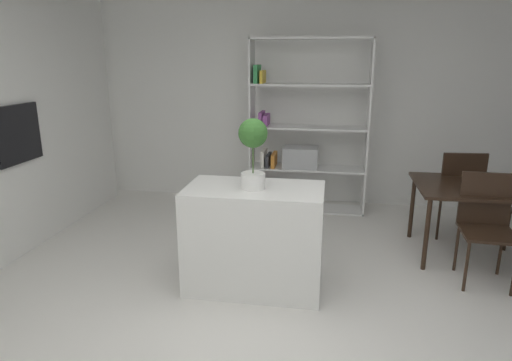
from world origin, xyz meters
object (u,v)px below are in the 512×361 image
Objects in this scene: dining_table at (471,193)px; dining_chair_near at (486,219)px; dining_chair_far at (458,188)px; open_bookshelf at (299,138)px; potted_plant_on_island at (253,147)px; kitchen_island at (255,238)px; built_in_oven at (18,134)px.

dining_table is 1.09× the size of dining_chair_near.
dining_chair_far is at bearing 88.84° from dining_table.
dining_table is (1.77, -1.16, -0.28)m from open_bookshelf.
dining_table is at bearing 93.45° from dining_chair_near.
dining_chair_far is at bearing -21.25° from open_bookshelf.
open_bookshelf is (0.21, 2.15, -0.30)m from potted_plant_on_island.
dining_table is at bearing 26.40° from potted_plant_on_island.
kitchen_island is 2.19m from open_bookshelf.
dining_table is at bearing 25.90° from kitchen_island.
kitchen_island is 2.04m from dining_chair_near.
potted_plant_on_island is 0.27× the size of open_bookshelf.
dining_table is at bearing -33.32° from open_bookshelf.
open_bookshelf is 2.14m from dining_table.
open_bookshelf is at bearing 34.22° from built_in_oven.
built_in_oven is 1.05× the size of potted_plant_on_island.
kitchen_island is at bearing 73.01° from potted_plant_on_island.
built_in_oven is at bearing 8.61° from dining_chair_far.
dining_table is 1.07× the size of dining_chair_far.
dining_chair_near is (4.37, 0.13, -0.65)m from built_in_oven.
dining_chair_near is 0.94m from dining_chair_far.
open_bookshelf reaches higher than dining_table.
potted_plant_on_island is 2.18m from open_bookshelf.
dining_table is 0.48m from dining_chair_near.
dining_table is at bearing 7.86° from built_in_oven.
dining_chair_near reaches higher than kitchen_island.
potted_plant_on_island is at bearing 30.97° from dining_chair_far.
built_in_oven is at bearing -145.78° from open_bookshelf.
potted_plant_on_island is at bearing -95.69° from open_bookshelf.
kitchen_island is 2.21m from dining_table.
potted_plant_on_island is 2.29m from dining_table.
kitchen_island is at bearing -163.37° from dining_chair_near.
built_in_oven is 0.62× the size of dining_chair_far.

